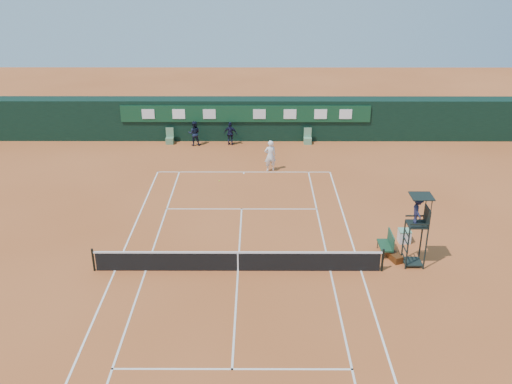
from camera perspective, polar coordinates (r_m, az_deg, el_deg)
ground at (r=25.64m, az=-1.81°, el=-7.87°), size 90.00×90.00×0.00m
court_lines at (r=25.64m, az=-1.81°, el=-7.86°), size 11.05×23.85×0.01m
tennis_net at (r=25.38m, az=-1.83°, el=-6.89°), size 12.90×0.10×1.10m
back_wall at (r=42.29m, az=-1.03°, el=7.34°), size 40.00×1.65×3.00m
linesman_chair_left at (r=41.93m, az=-8.62°, el=5.23°), size 0.55×0.50×1.15m
linesman_chair_right at (r=41.60m, az=5.18°, el=5.25°), size 0.55×0.50×1.15m
umpire_chair at (r=25.91m, az=15.87°, el=-2.30°), size 0.96×0.95×3.42m
player_bench at (r=27.32m, az=13.03°, el=-4.96°), size 0.56×1.20×1.10m
tennis_bag at (r=27.11m, az=13.66°, el=-6.31°), size 0.68×0.97×0.33m
cooler at (r=28.71m, az=14.60°, el=-4.26°), size 0.57×0.57×0.65m
tennis_ball at (r=34.93m, az=-3.70°, el=1.12°), size 0.07×0.07×0.07m
player at (r=36.16m, az=1.43°, el=3.64°), size 0.82×0.62×2.03m
ball_kid_left at (r=41.18m, az=-6.19°, el=5.86°), size 0.91×0.73×1.79m
ball_kid_right at (r=41.08m, az=-2.56°, el=5.85°), size 1.05×0.61×1.68m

